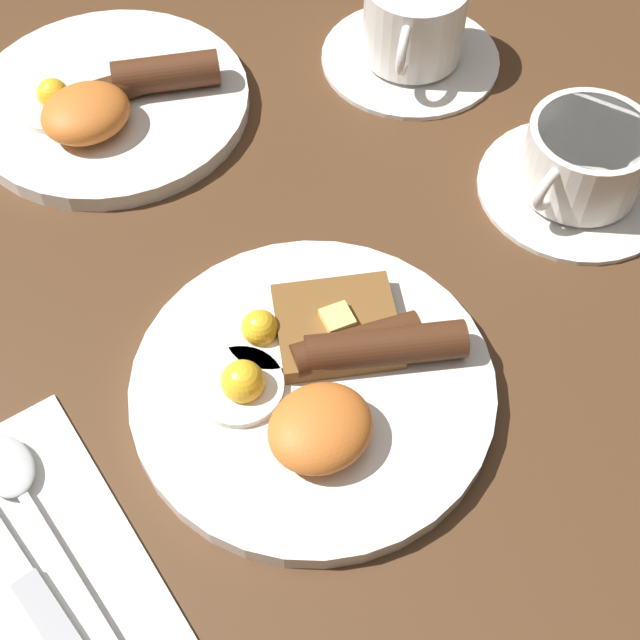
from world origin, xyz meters
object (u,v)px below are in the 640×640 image
object	(u,v)px
knife	(25,580)
teacup_near	(582,165)
teacup_far	(413,30)
spoon	(18,487)
breakfast_plate_far	(111,101)
breakfast_plate_near	(317,381)

from	to	relation	value
knife	teacup_near	bearing A→B (deg)	-89.33
teacup_far	knife	bearing A→B (deg)	-155.40
teacup_far	knife	xyz separation A→B (m)	(-0.50, -0.23, -0.03)
teacup_near	spoon	size ratio (longest dim) A/B	0.89
breakfast_plate_far	knife	world-z (taller)	breakfast_plate_far
knife	spoon	xyz separation A→B (m)	(0.02, 0.06, 0.00)
breakfast_plate_near	teacup_near	distance (m)	0.28
teacup_near	spoon	bearing A→B (deg)	176.27
teacup_near	knife	world-z (taller)	teacup_near
breakfast_plate_far	teacup_far	world-z (taller)	teacup_far
breakfast_plate_near	breakfast_plate_far	size ratio (longest dim) A/B	1.04
breakfast_plate_near	teacup_far	distance (m)	0.36
knife	spoon	size ratio (longest dim) A/B	1.06
breakfast_plate_near	knife	bearing A→B (deg)	-179.65
breakfast_plate_near	breakfast_plate_far	distance (m)	0.33
breakfast_plate_near	spoon	bearing A→B (deg)	164.36
teacup_near	teacup_far	world-z (taller)	teacup_far
breakfast_plate_near	spoon	size ratio (longest dim) A/B	1.41
breakfast_plate_near	breakfast_plate_far	world-z (taller)	breakfast_plate_far
teacup_far	breakfast_plate_near	bearing A→B (deg)	-140.83
spoon	teacup_near	bearing A→B (deg)	-93.64
breakfast_plate_near	teacup_near	world-z (taller)	teacup_near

